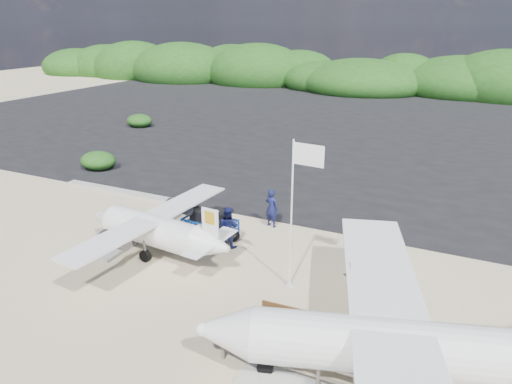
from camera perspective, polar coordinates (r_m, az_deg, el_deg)
ground at (r=19.64m, az=-4.75°, el=-8.89°), size 160.00×160.00×0.00m
asphalt_apron at (r=46.60m, az=13.89°, el=8.08°), size 90.00×50.00×0.04m
lagoon at (r=25.87m, az=-20.69°, el=-2.69°), size 9.00×7.00×0.40m
vegetation_band at (r=70.95m, az=18.16°, el=11.82°), size 124.00×8.00×4.40m
baggage_cart at (r=21.58m, az=-5.68°, el=-6.06°), size 2.76×1.75×1.31m
flagpole at (r=18.18m, az=4.19°, el=-11.52°), size 1.21×0.60×5.83m
signboard at (r=15.45m, az=3.60°, el=-18.11°), size 1.67×0.22×1.37m
crew_a at (r=22.53m, az=1.95°, el=-2.00°), size 0.80×0.61×1.98m
crew_b at (r=20.63m, az=-3.50°, el=-4.36°), size 1.00×0.82×1.91m
aircraft_small at (r=50.96m, az=5.99°, el=9.60°), size 8.17×8.17×2.72m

